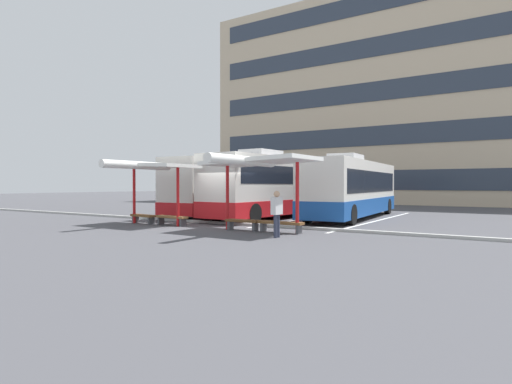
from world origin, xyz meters
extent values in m
plane|color=#47474C|center=(0.00, 0.00, 0.00)|extent=(160.00, 160.00, 0.00)
cube|color=#C6B293|center=(0.00, 31.23, 10.73)|extent=(37.52, 13.12, 21.46)
cube|color=#2D3847|center=(0.00, 24.64, 2.36)|extent=(34.52, 0.08, 1.89)
cube|color=#2D3847|center=(0.00, 24.64, 6.65)|extent=(34.52, 0.08, 1.89)
cube|color=#2D3847|center=(0.00, 24.64, 10.94)|extent=(34.52, 0.08, 1.89)
cube|color=#2D3847|center=(0.00, 24.64, 15.24)|extent=(34.52, 0.08, 1.89)
cube|color=#2D3847|center=(0.00, 24.64, 19.53)|extent=(34.52, 0.08, 1.89)
cube|color=silver|center=(-3.66, 5.84, 1.85)|extent=(3.19, 11.07, 3.14)
cube|color=red|center=(-3.66, 5.84, 0.62)|extent=(3.23, 11.11, 0.69)
cube|color=black|center=(-3.66, 5.84, 2.32)|extent=(3.16, 10.20, 1.09)
cube|color=black|center=(-4.02, 11.27, 2.22)|extent=(2.18, 0.22, 1.88)
cube|color=silver|center=(-3.57, 4.48, 3.60)|extent=(1.63, 2.29, 0.36)
cylinder|color=black|center=(-5.05, 9.63, 0.50)|extent=(0.36, 1.02, 1.00)
cylinder|color=black|center=(-2.78, 9.77, 0.50)|extent=(0.36, 1.02, 1.00)
cylinder|color=black|center=(-4.54, 1.91, 0.50)|extent=(0.36, 1.02, 1.00)
cylinder|color=black|center=(-2.27, 2.06, 0.50)|extent=(0.36, 1.02, 1.00)
cube|color=silver|center=(0.03, 5.18, 1.87)|extent=(3.09, 10.71, 3.19)
cube|color=red|center=(0.03, 5.18, 0.68)|extent=(3.13, 10.75, 0.81)
cube|color=black|center=(0.03, 5.18, 2.44)|extent=(3.08, 9.87, 0.95)
cube|color=black|center=(0.28, 10.44, 2.25)|extent=(2.28, 0.19, 1.92)
cube|color=silver|center=(-0.03, 3.86, 3.65)|extent=(1.66, 2.27, 0.36)
cylinder|color=black|center=(-0.99, 8.93, 0.50)|extent=(0.35, 1.01, 1.00)
cylinder|color=black|center=(1.40, 8.82, 0.50)|extent=(0.35, 1.01, 1.00)
cylinder|color=black|center=(-1.34, 1.54, 0.50)|extent=(0.35, 1.01, 1.00)
cylinder|color=black|center=(1.05, 1.43, 0.50)|extent=(0.35, 1.01, 1.00)
cube|color=silver|center=(3.96, 7.47, 1.74)|extent=(3.28, 11.96, 2.94)
cube|color=#194C9E|center=(3.96, 7.47, 0.71)|extent=(3.32, 12.00, 0.88)
cube|color=black|center=(3.96, 7.47, 2.09)|extent=(3.24, 11.02, 1.15)
cube|color=black|center=(3.53, 13.33, 2.10)|extent=(2.13, 0.24, 1.76)
cube|color=silver|center=(4.07, 6.00, 3.39)|extent=(1.61, 2.30, 0.36)
cylinder|color=black|center=(2.54, 11.69, 0.50)|extent=(0.37, 1.02, 1.00)
cylinder|color=black|center=(4.75, 11.85, 0.50)|extent=(0.37, 1.02, 1.00)
cylinder|color=black|center=(3.17, 3.10, 0.50)|extent=(0.37, 1.02, 1.00)
cylinder|color=black|center=(5.38, 3.26, 0.50)|extent=(0.37, 1.02, 1.00)
cube|color=white|center=(-5.67, 6.57, 0.00)|extent=(0.16, 14.00, 0.01)
cube|color=white|center=(-1.89, 6.57, 0.00)|extent=(0.16, 14.00, 0.01)
cube|color=white|center=(1.89, 6.57, 0.00)|extent=(0.16, 14.00, 0.01)
cube|color=white|center=(5.67, 6.57, 0.00)|extent=(0.16, 14.00, 0.01)
cylinder|color=red|center=(-4.14, -1.53, 1.38)|extent=(0.14, 0.14, 2.77)
cylinder|color=red|center=(-1.20, -1.53, 1.38)|extent=(0.14, 0.14, 2.77)
cube|color=white|center=(-2.67, -1.53, 2.85)|extent=(3.94, 2.45, 0.28)
cylinder|color=white|center=(-2.67, -2.61, 2.82)|extent=(0.36, 3.94, 0.36)
cube|color=brown|center=(-3.57, -1.47, 0.40)|extent=(1.63, 0.60, 0.10)
cube|color=#4C4C51|center=(-4.21, -1.39, 0.17)|extent=(0.16, 0.35, 0.35)
cube|color=#4C4C51|center=(-2.93, -1.55, 0.17)|extent=(0.16, 0.35, 0.35)
cube|color=brown|center=(-1.77, -1.35, 0.40)|extent=(1.80, 0.51, 0.10)
cube|color=#4C4C51|center=(-2.51, -1.31, 0.17)|extent=(0.14, 0.34, 0.35)
cube|color=#4C4C51|center=(-1.03, -1.39, 0.17)|extent=(0.14, 0.34, 0.35)
cylinder|color=red|center=(1.46, -1.30, 1.40)|extent=(0.14, 0.14, 2.80)
cylinder|color=red|center=(4.83, -1.30, 1.40)|extent=(0.14, 0.14, 2.80)
cube|color=white|center=(3.14, -1.30, 2.88)|extent=(4.37, 2.79, 0.33)
cylinder|color=white|center=(3.14, -2.55, 2.85)|extent=(0.36, 4.36, 0.36)
cube|color=brown|center=(2.24, -1.29, 0.40)|extent=(1.55, 0.48, 0.10)
cube|color=#4C4C51|center=(1.63, -1.31, 0.17)|extent=(0.13, 0.34, 0.35)
cube|color=#4C4C51|center=(2.86, -1.26, 0.17)|extent=(0.13, 0.34, 0.35)
cube|color=brown|center=(4.04, -1.22, 0.40)|extent=(1.92, 0.43, 0.10)
cube|color=#4C4C51|center=(3.23, -1.22, 0.17)|extent=(0.12, 0.34, 0.35)
cube|color=#4C4C51|center=(4.86, -1.21, 0.17)|extent=(0.12, 0.34, 0.35)
cube|color=#ADADA8|center=(0.00, 0.47, 0.06)|extent=(44.00, 0.24, 0.12)
cylinder|color=#33384C|center=(4.68, -2.74, 0.42)|extent=(0.14, 0.14, 0.84)
cylinder|color=#33384C|center=(4.69, -2.57, 0.42)|extent=(0.14, 0.14, 0.84)
cube|color=silver|center=(4.68, -2.66, 1.16)|extent=(0.24, 0.50, 0.63)
sphere|color=tan|center=(4.68, -2.66, 1.59)|extent=(0.23, 0.23, 0.23)
camera|label=1|loc=(12.24, -15.92, 1.93)|focal=29.52mm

